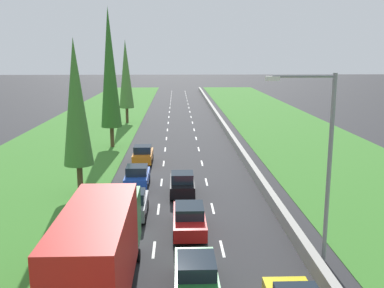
# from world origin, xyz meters

# --- Properties ---
(ground_plane) EXTENTS (300.00, 300.00, 0.00)m
(ground_plane) POSITION_xyz_m (0.00, 60.00, 0.00)
(ground_plane) COLOR #28282B
(ground_plane) RESTS_ON ground
(grass_verge_left) EXTENTS (14.00, 140.00, 0.04)m
(grass_verge_left) POSITION_xyz_m (-12.65, 60.00, 0.02)
(grass_verge_left) COLOR #387528
(grass_verge_left) RESTS_ON ground
(grass_verge_right) EXTENTS (14.00, 140.00, 0.04)m
(grass_verge_right) POSITION_xyz_m (14.35, 60.00, 0.02)
(grass_verge_right) COLOR #387528
(grass_verge_right) RESTS_ON ground
(median_barrier) EXTENTS (0.44, 120.00, 0.85)m
(median_barrier) POSITION_xyz_m (5.70, 60.00, 0.42)
(median_barrier) COLOR #9E9B93
(median_barrier) RESTS_ON ground
(lane_markings) EXTENTS (3.64, 116.00, 0.01)m
(lane_markings) POSITION_xyz_m (0.00, 60.00, 0.01)
(lane_markings) COLOR white
(lane_markings) RESTS_ON ground
(red_box_truck_left_lane) EXTENTS (2.46, 9.40, 4.18)m
(red_box_truck_left_lane) POSITION_xyz_m (-3.57, 16.21, 2.18)
(red_box_truck_left_lane) COLOR black
(red_box_truck_left_lane) RESTS_ON ground
(grey_hatchback_left_lane) EXTENTS (1.74, 3.90, 1.72)m
(grey_hatchback_left_lane) POSITION_xyz_m (-3.26, 25.68, 0.84)
(grey_hatchback_left_lane) COLOR slate
(grey_hatchback_left_lane) RESTS_ON ground
(green_sedan_centre_lane) EXTENTS (1.82, 4.50, 1.64)m
(green_sedan_centre_lane) POSITION_xyz_m (0.22, 16.72, 0.81)
(green_sedan_centre_lane) COLOR #237A33
(green_sedan_centre_lane) RESTS_ON ground
(red_sedan_centre_lane) EXTENTS (1.82, 4.50, 1.64)m
(red_sedan_centre_lane) POSITION_xyz_m (0.12, 23.18, 0.81)
(red_sedan_centre_lane) COLOR red
(red_sedan_centre_lane) RESTS_ON ground
(blue_hatchback_left_lane) EXTENTS (1.74, 3.90, 1.72)m
(blue_hatchback_left_lane) POSITION_xyz_m (-3.50, 31.78, 0.84)
(blue_hatchback_left_lane) COLOR #1E47B7
(blue_hatchback_left_lane) RESTS_ON ground
(orange_hatchback_left_lane) EXTENTS (1.74, 3.90, 1.72)m
(orange_hatchback_left_lane) POSITION_xyz_m (-3.62, 39.00, 0.84)
(orange_hatchback_left_lane) COLOR orange
(orange_hatchback_left_lane) RESTS_ON ground
(black_hatchback_centre_lane) EXTENTS (1.74, 3.90, 1.72)m
(black_hatchback_centre_lane) POSITION_xyz_m (-0.18, 29.76, 0.84)
(black_hatchback_centre_lane) COLOR black
(black_hatchback_centre_lane) RESTS_ON ground
(poplar_tree_second) EXTENTS (2.07, 2.07, 10.92)m
(poplar_tree_second) POSITION_xyz_m (-7.39, 30.24, 6.51)
(poplar_tree_second) COLOR #4C3823
(poplar_tree_second) RESTS_ON ground
(poplar_tree_third) EXTENTS (2.16, 2.16, 14.55)m
(poplar_tree_third) POSITION_xyz_m (-7.43, 46.47, 8.33)
(poplar_tree_third) COLOR #4C3823
(poplar_tree_third) RESTS_ON ground
(poplar_tree_fourth) EXTENTS (2.09, 2.09, 11.78)m
(poplar_tree_fourth) POSITION_xyz_m (-7.65, 63.15, 6.94)
(poplar_tree_fourth) COLOR #4C3823
(poplar_tree_fourth) RESTS_ON ground
(street_light_mast) EXTENTS (3.20, 0.28, 9.00)m
(street_light_mast) POSITION_xyz_m (6.15, 19.48, 5.23)
(street_light_mast) COLOR gray
(street_light_mast) RESTS_ON ground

